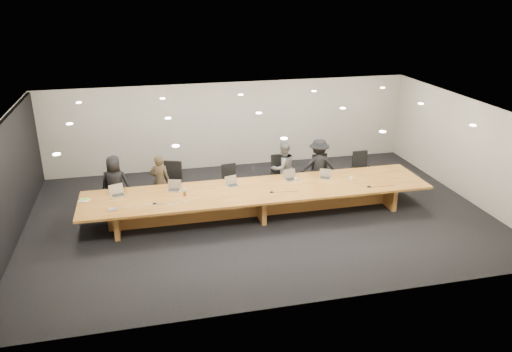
{
  "coord_description": "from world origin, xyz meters",
  "views": [
    {
      "loc": [
        -2.8,
        -11.6,
        5.74
      ],
      "look_at": [
        0.0,
        0.3,
        1.0
      ],
      "focal_mm": 35.0,
      "sensor_mm": 36.0,
      "label": 1
    }
  ],
  "objects": [
    {
      "name": "laptop_e",
      "position": [
        1.95,
        0.32,
        0.87
      ],
      "size": [
        0.38,
        0.33,
        0.25
      ],
      "primitive_type": null,
      "rotation": [
        0.0,
        0.0,
        -0.42
      ],
      "color": "tan",
      "rests_on": "conference_table"
    },
    {
      "name": "laptop_a",
      "position": [
        -3.54,
        0.38,
        0.89
      ],
      "size": [
        0.42,
        0.36,
        0.28
      ],
      "primitive_type": null,
      "rotation": [
        0.0,
        0.0,
        0.34
      ],
      "color": "beige",
      "rests_on": "conference_table"
    },
    {
      "name": "chair_mid_right",
      "position": [
        0.96,
        1.2,
        0.59
      ],
      "size": [
        0.62,
        0.62,
        1.19
      ],
      "primitive_type": null,
      "rotation": [
        0.0,
        0.0,
        0.02
      ],
      "color": "black",
      "rests_on": "ground"
    },
    {
      "name": "ground",
      "position": [
        0.0,
        0.0,
        0.0
      ],
      "size": [
        12.0,
        12.0,
        0.0
      ],
      "primitive_type": "plane",
      "color": "black",
      "rests_on": "ground"
    },
    {
      "name": "water_bottle",
      "position": [
        -1.9,
        0.01,
        0.85
      ],
      "size": [
        0.07,
        0.07,
        0.2
      ],
      "primitive_type": "cylinder",
      "rotation": [
        0.0,
        0.0,
        -0.09
      ],
      "color": "silver",
      "rests_on": "conference_table"
    },
    {
      "name": "laptop_c",
      "position": [
        -0.61,
        0.36,
        0.88
      ],
      "size": [
        0.38,
        0.32,
        0.26
      ],
      "primitive_type": null,
      "rotation": [
        0.0,
        0.0,
        0.28
      ],
      "color": "#BBAE8E",
      "rests_on": "conference_table"
    },
    {
      "name": "person_d",
      "position": [
        2.06,
        1.18,
        0.8
      ],
      "size": [
        1.09,
        0.7,
        1.6
      ],
      "primitive_type": "imported",
      "rotation": [
        0.0,
        0.0,
        3.03
      ],
      "color": "black",
      "rests_on": "ground"
    },
    {
      "name": "lime_gadget",
      "position": [
        -4.34,
        0.29,
        0.78
      ],
      "size": [
        0.16,
        0.1,
        0.02
      ],
      "primitive_type": "cube",
      "rotation": [
        0.0,
        0.0,
        0.06
      ],
      "color": "#6FC935",
      "rests_on": "notepad"
    },
    {
      "name": "laptop_d",
      "position": [
        1.01,
        0.42,
        0.89
      ],
      "size": [
        0.38,
        0.3,
        0.27
      ],
      "primitive_type": null,
      "rotation": [
        0.0,
        0.0,
        0.15
      ],
      "color": "tan",
      "rests_on": "conference_table"
    },
    {
      "name": "paper_cup_near",
      "position": [
        1.1,
        0.32,
        0.8
      ],
      "size": [
        0.1,
        0.1,
        0.09
      ],
      "primitive_type": "cone",
      "rotation": [
        0.0,
        0.0,
        -0.4
      ],
      "color": "silver",
      "rests_on": "conference_table"
    },
    {
      "name": "person_a",
      "position": [
        -3.64,
        1.2,
        0.77
      ],
      "size": [
        0.82,
        0.6,
        1.54
      ],
      "primitive_type": "imported",
      "rotation": [
        0.0,
        0.0,
        2.99
      ],
      "color": "black",
      "rests_on": "ground"
    },
    {
      "name": "chair_left",
      "position": [
        -2.15,
        1.29,
        0.6
      ],
      "size": [
        0.77,
        0.77,
        1.2
      ],
      "primitive_type": null,
      "rotation": [
        0.0,
        0.0,
        -0.33
      ],
      "color": "black",
      "rests_on": "ground"
    },
    {
      "name": "notepad",
      "position": [
        -4.35,
        0.27,
        0.76
      ],
      "size": [
        0.3,
        0.27,
        0.01
      ],
      "primitive_type": "cube",
      "rotation": [
        0.0,
        0.0,
        -0.35
      ],
      "color": "silver",
      "rests_on": "conference_table"
    },
    {
      "name": "chair_far_right",
      "position": [
        3.46,
        1.18,
        0.55
      ],
      "size": [
        0.57,
        0.57,
        1.1
      ],
      "primitive_type": null,
      "rotation": [
        0.0,
        0.0,
        0.01
      ],
      "color": "black",
      "rests_on": "ground"
    },
    {
      "name": "person_b",
      "position": [
        -2.46,
        1.21,
        0.74
      ],
      "size": [
        0.61,
        0.48,
        1.47
      ],
      "primitive_type": "imported",
      "rotation": [
        0.0,
        0.0,
        2.88
      ],
      "color": "#33291B",
      "rests_on": "ground"
    },
    {
      "name": "person_c",
      "position": [
        1.03,
        1.27,
        0.79
      ],
      "size": [
        0.9,
        0.78,
        1.57
      ],
      "primitive_type": "imported",
      "rotation": [
        0.0,
        0.0,
        3.42
      ],
      "color": "#5F5F61",
      "rests_on": "ground"
    },
    {
      "name": "mic_left",
      "position": [
        -2.67,
        -0.32,
        0.76
      ],
      "size": [
        0.15,
        0.15,
        0.03
      ],
      "primitive_type": "cone",
      "rotation": [
        0.0,
        0.0,
        0.38
      ],
      "color": "black",
      "rests_on": "conference_table"
    },
    {
      "name": "chair_mid_left",
      "position": [
        -0.5,
        1.26,
        0.5
      ],
      "size": [
        0.58,
        0.58,
        1.0
      ],
      "primitive_type": null,
      "rotation": [
        0.0,
        0.0,
        0.15
      ],
      "color": "black",
      "rests_on": "ground"
    },
    {
      "name": "left_wall_panel",
      "position": [
        -5.94,
        0.0,
        1.37
      ],
      "size": [
        0.08,
        7.84,
        2.74
      ],
      "primitive_type": "cube",
      "color": "black",
      "rests_on": "ground"
    },
    {
      "name": "back_wall",
      "position": [
        0.0,
        4.0,
        1.4
      ],
      "size": [
        12.0,
        0.02,
        2.8
      ],
      "primitive_type": "cube",
      "color": "beige",
      "rests_on": "ground"
    },
    {
      "name": "chair_far_left",
      "position": [
        -3.65,
        1.15,
        0.54
      ],
      "size": [
        0.63,
        0.63,
        1.08
      ],
      "primitive_type": null,
      "rotation": [
        0.0,
        0.0,
        0.16
      ],
      "color": "black",
      "rests_on": "ground"
    },
    {
      "name": "amber_mug",
      "position": [
        -1.91,
        0.01,
        0.8
      ],
      "size": [
        0.09,
        0.09,
        0.1
      ],
      "primitive_type": "cylinder",
      "rotation": [
        0.0,
        0.0,
        0.12
      ],
      "color": "brown",
      "rests_on": "conference_table"
    },
    {
      "name": "paper_cup_far",
      "position": [
        2.58,
        0.03,
        0.79
      ],
      "size": [
        0.09,
        0.09,
        0.09
      ],
      "primitive_type": "cone",
      "rotation": [
        0.0,
        0.0,
        -0.37
      ],
      "color": "white",
      "rests_on": "conference_table"
    },
    {
      "name": "conference_table",
      "position": [
        0.0,
        0.0,
        0.52
      ],
      "size": [
        9.0,
        1.8,
        0.75
      ],
      "color": "brown",
      "rests_on": "ground"
    },
    {
      "name": "laptop_b",
      "position": [
        -2.16,
        0.39,
        0.88
      ],
      "size": [
        0.4,
        0.34,
        0.27
      ],
      "primitive_type": null,
      "rotation": [
        0.0,
        0.0,
        -0.3
      ],
      "color": "tan",
      "rests_on": "conference_table"
    },
    {
      "name": "av_box",
      "position": [
        -3.64,
        -0.45,
        0.77
      ],
      "size": [
        0.21,
        0.16,
        0.03
      ],
      "primitive_type": "cube",
      "rotation": [
        0.0,
        0.0,
        0.01
      ],
      "color": "silver",
      "rests_on": "conference_table"
    },
    {
      "name": "mic_center",
      "position": [
        0.27,
        -0.29,
        0.76
      ],
      "size": [
        0.15,
        0.15,
        0.03
      ],
      "primitive_type": "cone",
      "rotation": [
        0.0,
        0.0,
        0.31
      ],
      "color": "black",
      "rests_on": "conference_table"
    },
    {
      "name": "chair_right",
      "position": [
        2.19,
        1.17,
        0.55
      ],
      "size": [
        0.62,
        0.62,
        1.11
      ],
      "primitive_type": null,
      "rotation": [
        0.0,
        0.0,
        0.1
      ],
      "color": "black",
      "rests_on": "ground"
    },
    {
      "name": "mic_right",
      "position": [
        2.85,
        -0.52,
        0.77
      ],
      "size": [
        0.16,
        0.16,
        0.03
      ],
      "primitive_type": "cone",
      "rotation": [
        0.0,
        0.0,
        -0.23
      ],
      "color": "black",
      "rests_on": "conference_table"
    }
  ]
}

